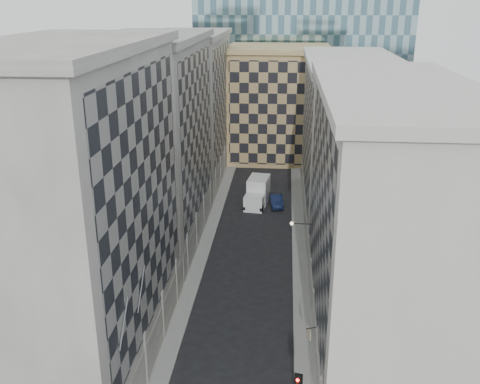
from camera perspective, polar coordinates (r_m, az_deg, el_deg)
The scene contains 13 objects.
sidewalk_west at distance 59.15m, azimuth -3.94°, elevation -6.22°, with size 1.50×100.00×0.15m, color gray.
sidewalk_east at distance 58.57m, azimuth 6.34°, elevation -6.58°, with size 1.50×100.00×0.15m, color gray.
bldg_left_a at distance 39.01m, azimuth -16.80°, elevation -2.44°, with size 10.80×22.80×23.70m.
bldg_left_b at distance 59.09m, azimuth -9.18°, elevation 5.19°, with size 10.80×22.80×22.70m.
bldg_left_c at distance 80.18m, azimuth -5.45°, elevation 8.86°, with size 10.80×22.80×21.70m.
bldg_right_a at distance 41.33m, azimuth 15.11°, elevation -3.25°, with size 10.80×26.80×20.70m.
bldg_right_b at distance 66.88m, azimuth 11.32°, elevation 5.48°, with size 10.80×28.80×19.70m.
tan_block at distance 91.86m, azimuth 4.06°, elevation 9.44°, with size 16.80×14.80×18.80m.
flagpoles_left at distance 34.93m, azimuth -11.34°, elevation -11.72°, with size 0.10×6.33×2.33m.
bracket_lamp at distance 50.53m, azimuth 5.74°, elevation -3.37°, with size 1.98×0.36×0.36m.
box_truck at distance 71.75m, azimuth 1.87°, elevation -0.12°, with size 3.37×6.59×3.46m.
dark_car at distance 71.41m, azimuth 3.91°, elevation -0.91°, with size 1.58×4.54×1.50m, color #0F1937.
shop_sign at distance 39.41m, azimuth 7.36°, elevation -14.67°, with size 0.86×0.76×0.86m.
Camera 1 is at (3.28, -22.43, 26.11)m, focal length 40.00 mm.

